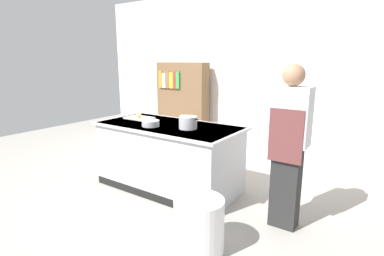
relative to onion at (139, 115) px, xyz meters
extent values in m
plane|color=#9E9991|center=(0.61, -0.07, -0.96)|extent=(10.00, 10.00, 0.00)
cube|color=silver|center=(0.61, 2.03, 0.54)|extent=(6.40, 0.12, 3.00)
cube|color=#B7BABF|center=(0.61, -0.07, -0.51)|extent=(1.90, 0.90, 0.90)
cube|color=#B7BABF|center=(0.61, -0.07, -0.07)|extent=(1.98, 0.98, 0.03)
cube|color=black|center=(0.61, -0.52, -0.91)|extent=(1.90, 0.01, 0.10)
cube|color=silver|center=(-0.02, 0.02, -0.05)|extent=(0.40, 0.28, 0.02)
sphere|color=tan|center=(0.00, 0.00, 0.00)|extent=(0.08, 0.08, 0.08)
cylinder|color=#B7BABF|center=(0.96, -0.11, 0.02)|extent=(0.23, 0.23, 0.16)
cube|color=black|center=(0.83, -0.11, 0.08)|extent=(0.04, 0.02, 0.01)
cube|color=black|center=(1.09, -0.11, 0.08)|extent=(0.04, 0.02, 0.01)
cylinder|color=#B7BABF|center=(0.48, -0.27, -0.02)|extent=(0.23, 0.23, 0.08)
cylinder|color=yellow|center=(0.66, 0.19, -0.01)|extent=(0.07, 0.07, 0.10)
cylinder|color=white|center=(1.74, -1.03, -0.70)|extent=(0.47, 0.47, 0.51)
cube|color=#272727|center=(2.25, -0.14, -0.51)|extent=(0.28, 0.20, 0.90)
cube|color=silver|center=(2.25, -0.14, 0.24)|extent=(0.38, 0.24, 0.60)
sphere|color=#A87A5B|center=(2.25, -0.14, 0.65)|extent=(0.22, 0.22, 0.22)
cube|color=brown|center=(2.25, -0.26, 0.06)|extent=(0.34, 0.02, 0.54)
cube|color=brown|center=(-0.48, 1.73, -0.11)|extent=(1.10, 0.28, 1.70)
cube|color=orange|center=(-0.92, 1.57, 0.41)|extent=(0.08, 0.03, 0.33)
cube|color=white|center=(-0.82, 1.57, 0.39)|extent=(0.09, 0.03, 0.29)
cube|color=brown|center=(-0.72, 1.57, 0.40)|extent=(0.08, 0.03, 0.32)
cube|color=yellow|center=(-0.63, 1.57, 0.39)|extent=(0.09, 0.03, 0.31)
cube|color=red|center=(-0.55, 1.57, 0.41)|extent=(0.06, 0.03, 0.33)
cube|color=green|center=(-0.48, 1.57, 0.41)|extent=(0.08, 0.03, 0.33)
camera|label=1|loc=(3.13, -3.15, 0.80)|focal=28.24mm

